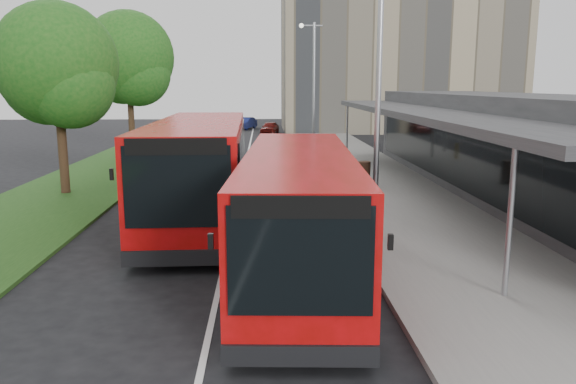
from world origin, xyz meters
name	(u,v)px	position (x,y,z in m)	size (l,w,h in m)	color
ground	(225,261)	(0.00, 0.00, 0.00)	(120.00, 120.00, 0.00)	black
pavement	(346,157)	(6.00, 20.00, 0.07)	(5.00, 80.00, 0.15)	slate
grass_verge	(129,158)	(-7.00, 20.00, 0.05)	(5.00, 80.00, 0.10)	#1C4315
lane_centre_line	(244,171)	(0.00, 15.00, 0.01)	(0.12, 70.00, 0.01)	silver
kerb_dashes	(303,160)	(3.30, 19.00, 0.01)	(0.12, 56.00, 0.01)	silver
office_block	(397,36)	(14.00, 42.00, 9.00)	(22.00, 12.00, 18.00)	#9D8D6E
station_building	(513,145)	(10.86, 8.00, 2.04)	(7.70, 26.00, 4.00)	#2A2A2C
tree_mid	(57,72)	(-7.01, 9.05, 4.89)	(4.71, 4.71, 7.57)	#302213
tree_far	(128,63)	(-7.01, 21.05, 5.64)	(5.43, 5.43, 8.73)	#302213
lamp_post_near	(376,72)	(4.12, 2.00, 4.72)	(1.44, 0.28, 8.00)	#95989D
lamp_post_far	(313,79)	(4.12, 22.00, 4.72)	(1.44, 0.28, 8.00)	#95989D
bus_main	(298,211)	(1.81, -0.85, 1.47)	(3.14, 10.23, 2.86)	red
bus_second	(200,169)	(-1.07, 4.61, 1.66)	(3.18, 11.50, 3.24)	red
litter_bin	(364,173)	(5.30, 9.95, 0.65)	(0.56, 0.56, 1.01)	#3E2619
bollard	(329,152)	(4.75, 18.11, 0.62)	(0.15, 0.15, 0.93)	yellow
car_near	(270,128)	(1.60, 37.47, 0.55)	(1.30, 3.24, 1.10)	#540E0C
car_far	(245,123)	(-0.80, 42.81, 0.59)	(1.25, 3.59, 1.18)	navy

